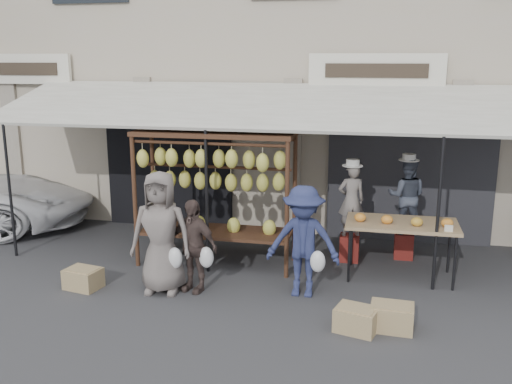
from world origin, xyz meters
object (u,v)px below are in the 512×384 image
produce_table (402,225)px  crate_near_b (392,317)px  vendor_left (351,200)px  customer_mid (193,246)px  customer_right (303,242)px  crate_far (83,279)px  banana_rack (214,172)px  customer_left (161,233)px  crate_near_a (356,319)px  vendor_right (407,196)px

produce_table → crate_near_b: size_ratio=3.17×
produce_table → vendor_left: bearing=142.5°
customer_mid → crate_near_b: 2.98m
customer_right → crate_far: (-3.25, -0.45, -0.67)m
banana_rack → vendor_left: (2.18, 0.65, -0.51)m
banana_rack → crate_near_b: bearing=-32.0°
customer_left → customer_mid: size_ratio=1.30×
produce_table → vendor_left: vendor_left is taller
crate_near_a → customer_right: bearing=130.2°
customer_left → customer_right: size_ratio=1.11×
crate_far → customer_right: bearing=7.9°
banana_rack → crate_near_a: bearing=-38.7°
banana_rack → crate_near_a: (2.41, -1.93, -1.42)m
crate_far → banana_rack: bearing=40.3°
customer_right → banana_rack: bearing=149.7°
banana_rack → customer_right: banana_rack is taller
produce_table → banana_rack: bearing=-179.4°
crate_near_a → crate_near_b: (0.44, 0.15, 0.01)m
produce_table → vendor_right: size_ratio=1.31×
produce_table → customer_mid: bearing=-159.0°
crate_near_b → crate_far: bearing=175.3°
vendor_left → customer_left: bearing=18.5°
vendor_right → crate_far: 5.39m
customer_mid → customer_right: customer_right is taller
vendor_left → crate_near_b: size_ratio=2.29×
customer_right → crate_near_a: 1.43m
crate_near_a → customer_left: bearing=166.7°
crate_near_a → banana_rack: bearing=141.3°
vendor_right → crate_near_a: (-0.67, -2.91, -0.94)m
vendor_left → vendor_right: size_ratio=0.94×
vendor_right → vendor_left: bearing=25.7°
customer_left → customer_right: bearing=3.2°
vendor_right → customer_right: 2.46m
crate_near_b → crate_far: 4.52m
customer_right → crate_near_a: size_ratio=3.19×
crate_near_b → crate_far: size_ratio=1.06×
customer_left → crate_near_b: (3.30, -0.53, -0.74)m
customer_mid → crate_near_a: size_ratio=2.72×
produce_table → vendor_left: size_ratio=1.39×
crate_far → produce_table: bearing=17.2°
crate_near_a → vendor_right: bearing=77.0°
vendor_right → crate_far: (-4.74, -2.39, -0.94)m
produce_table → crate_near_a: size_ratio=3.32×
customer_left → crate_near_a: (2.86, -0.68, -0.75)m
customer_right → vendor_right: bearing=53.2°
customer_right → crate_far: bearing=-171.3°
vendor_left → customer_mid: (-2.19, -1.78, -0.37)m
customer_left → customer_mid: customer_left is taller
customer_left → crate_near_a: bearing=-18.3°
vendor_right → customer_mid: (-3.10, -2.11, -0.40)m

